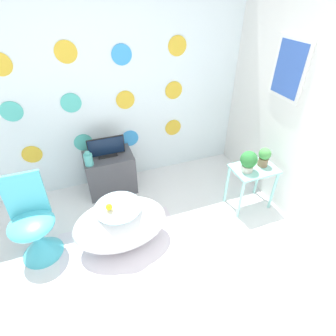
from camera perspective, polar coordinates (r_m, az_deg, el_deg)
ground_plane at (r=2.49m, az=-1.58°, el=-30.17°), size 12.00×12.00×0.00m
wall_back_dotted at (r=3.19m, az=-14.70°, el=16.91°), size 4.55×0.05×2.60m
wall_right at (r=3.04m, az=25.38°, el=13.89°), size 0.06×3.04×2.60m
rug at (r=2.88m, az=-9.67°, el=-17.04°), size 1.26×0.88×0.01m
bathtub at (r=2.75m, az=-10.24°, el=-11.95°), size 0.94×0.56×0.53m
rubber_duck at (r=2.51m, az=-12.74°, el=-8.26°), size 0.06×0.07×0.08m
chair at (r=2.91m, az=-26.79°, el=-12.60°), size 0.42×0.42×0.88m
tv_cabinet at (r=3.43m, az=-12.42°, el=-1.01°), size 0.59×0.41×0.53m
tv at (r=3.23m, az=-13.25°, el=4.28°), size 0.44×0.12×0.24m
vase at (r=3.12m, az=-16.94°, el=1.83°), size 0.10×0.10×0.18m
side_table at (r=3.16m, az=17.95°, el=-1.55°), size 0.50×0.35×0.55m
potted_plant_left at (r=2.96m, az=17.14°, el=1.51°), size 0.19×0.19×0.24m
potted_plant_right at (r=3.11m, az=20.23°, el=2.38°), size 0.13×0.13×0.22m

